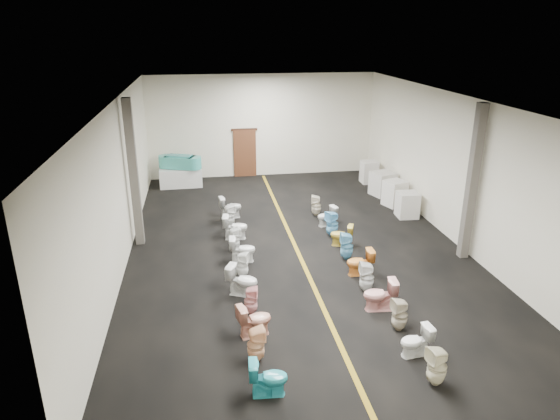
{
  "coord_description": "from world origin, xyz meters",
  "views": [
    {
      "loc": [
        -2.69,
        -13.86,
        6.39
      ],
      "look_at": [
        -0.31,
        1.0,
        0.84
      ],
      "focal_mm": 32.0,
      "sensor_mm": 36.0,
      "label": 1
    }
  ],
  "objects_px": {
    "appliance_crate_d": "(369,172)",
    "toilet_right_0": "(437,366)",
    "bathtub": "(180,162)",
    "toilet_left_9": "(229,216)",
    "appliance_crate_b": "(395,193)",
    "appliance_crate_c": "(383,184)",
    "toilet_left_5": "(242,265)",
    "toilet_left_10": "(230,207)",
    "toilet_right_4": "(367,277)",
    "toilet_right_10": "(316,206)",
    "appliance_crate_a": "(407,205)",
    "toilet_right_2": "(400,315)",
    "toilet_left_1": "(256,345)",
    "toilet_left_7": "(234,239)",
    "toilet_right_9": "(327,216)",
    "toilet_right_1": "(416,341)",
    "toilet_left_6": "(242,249)",
    "toilet_left_0": "(268,378)",
    "toilet_left_3": "(251,301)",
    "toilet_right_5": "(360,262)",
    "toilet_right_6": "(347,246)",
    "toilet_right_8": "(332,224)",
    "toilet_right_7": "(342,235)",
    "toilet_left_4": "(243,281)",
    "toilet_left_2": "(254,320)",
    "toilet_right_3": "(380,295)",
    "toilet_left_8": "(235,227)"
  },
  "relations": [
    {
      "from": "toilet_left_3",
      "to": "toilet_right_6",
      "type": "distance_m",
      "value": 3.94
    },
    {
      "from": "toilet_left_4",
      "to": "toilet_left_9",
      "type": "height_order",
      "value": "toilet_left_9"
    },
    {
      "from": "toilet_right_0",
      "to": "toilet_right_2",
      "type": "relative_size",
      "value": 1.05
    },
    {
      "from": "toilet_left_4",
      "to": "toilet_right_7",
      "type": "relative_size",
      "value": 1.13
    },
    {
      "from": "bathtub",
      "to": "appliance_crate_a",
      "type": "distance_m",
      "value": 9.47
    },
    {
      "from": "toilet_left_6",
      "to": "toilet_right_9",
      "type": "distance_m",
      "value": 3.84
    },
    {
      "from": "appliance_crate_a",
      "to": "toilet_left_7",
      "type": "xyz_separation_m",
      "value": [
        -6.28,
        -1.89,
        -0.08
      ]
    },
    {
      "from": "toilet_left_9",
      "to": "toilet_right_0",
      "type": "relative_size",
      "value": 0.98
    },
    {
      "from": "toilet_left_2",
      "to": "toilet_right_10",
      "type": "distance_m",
      "value": 7.62
    },
    {
      "from": "appliance_crate_b",
      "to": "appliance_crate_d",
      "type": "xyz_separation_m",
      "value": [
        0.0,
        2.99,
        -0.01
      ]
    },
    {
      "from": "toilet_right_0",
      "to": "bathtub",
      "type": "bearing_deg",
      "value": -169.16
    },
    {
      "from": "toilet_left_1",
      "to": "toilet_left_10",
      "type": "xyz_separation_m",
      "value": [
        0.02,
        8.19,
        0.01
      ]
    },
    {
      "from": "appliance_crate_c",
      "to": "toilet_right_10",
      "type": "height_order",
      "value": "appliance_crate_c"
    },
    {
      "from": "bathtub",
      "to": "appliance_crate_d",
      "type": "distance_m",
      "value": 8.09
    },
    {
      "from": "toilet_left_2",
      "to": "toilet_right_10",
      "type": "bearing_deg",
      "value": -37.41
    },
    {
      "from": "toilet_left_8",
      "to": "toilet_right_5",
      "type": "distance_m",
      "value": 4.38
    },
    {
      "from": "toilet_left_3",
      "to": "toilet_right_2",
      "type": "distance_m",
      "value": 3.41
    },
    {
      "from": "appliance_crate_b",
      "to": "toilet_right_4",
      "type": "relative_size",
      "value": 1.2
    },
    {
      "from": "toilet_right_1",
      "to": "toilet_left_6",
      "type": "bearing_deg",
      "value": -154.21
    },
    {
      "from": "appliance_crate_a",
      "to": "appliance_crate_d",
      "type": "xyz_separation_m",
      "value": [
        0.0,
        4.2,
        0.02
      ]
    },
    {
      "from": "toilet_right_1",
      "to": "toilet_right_6",
      "type": "relative_size",
      "value": 0.83
    },
    {
      "from": "toilet_left_7",
      "to": "toilet_right_8",
      "type": "relative_size",
      "value": 0.86
    },
    {
      "from": "toilet_left_5",
      "to": "toilet_right_4",
      "type": "distance_m",
      "value": 3.32
    },
    {
      "from": "toilet_left_3",
      "to": "toilet_right_5",
      "type": "xyz_separation_m",
      "value": [
        3.13,
        1.5,
        0.02
      ]
    },
    {
      "from": "toilet_right_3",
      "to": "toilet_left_6",
      "type": "bearing_deg",
      "value": -130.74
    },
    {
      "from": "appliance_crate_d",
      "to": "toilet_left_6",
      "type": "relative_size",
      "value": 1.26
    },
    {
      "from": "appliance_crate_b",
      "to": "appliance_crate_c",
      "type": "relative_size",
      "value": 1.03
    },
    {
      "from": "appliance_crate_c",
      "to": "toilet_left_8",
      "type": "height_order",
      "value": "appliance_crate_c"
    },
    {
      "from": "toilet_left_4",
      "to": "toilet_left_9",
      "type": "distance_m",
      "value": 4.6
    },
    {
      "from": "toilet_left_9",
      "to": "toilet_right_8",
      "type": "xyz_separation_m",
      "value": [
        3.23,
        -1.3,
        0.03
      ]
    },
    {
      "from": "appliance_crate_c",
      "to": "toilet_right_1",
      "type": "distance_m",
      "value": 10.55
    },
    {
      "from": "toilet_left_5",
      "to": "toilet_left_10",
      "type": "relative_size",
      "value": 0.91
    },
    {
      "from": "toilet_left_10",
      "to": "toilet_right_5",
      "type": "height_order",
      "value": "toilet_left_10"
    },
    {
      "from": "toilet_right_4",
      "to": "toilet_right_10",
      "type": "relative_size",
      "value": 1.06
    },
    {
      "from": "appliance_crate_c",
      "to": "toilet_left_0",
      "type": "xyz_separation_m",
      "value": [
        -6.12,
        -10.79,
        -0.11
      ]
    },
    {
      "from": "toilet_left_1",
      "to": "appliance_crate_a",
      "type": "bearing_deg",
      "value": -48.17
    },
    {
      "from": "appliance_crate_a",
      "to": "toilet_right_0",
      "type": "xyz_separation_m",
      "value": [
        -2.96,
        -8.54,
        -0.04
      ]
    },
    {
      "from": "appliance_crate_d",
      "to": "toilet_right_10",
      "type": "relative_size",
      "value": 1.25
    },
    {
      "from": "appliance_crate_b",
      "to": "toilet_right_2",
      "type": "relative_size",
      "value": 1.25
    },
    {
      "from": "appliance_crate_d",
      "to": "toilet_right_10",
      "type": "height_order",
      "value": "appliance_crate_d"
    },
    {
      "from": "toilet_left_1",
      "to": "toilet_right_0",
      "type": "bearing_deg",
      "value": -118.26
    },
    {
      "from": "toilet_right_0",
      "to": "toilet_right_7",
      "type": "distance_m",
      "value": 6.46
    },
    {
      "from": "appliance_crate_c",
      "to": "toilet_right_7",
      "type": "height_order",
      "value": "appliance_crate_c"
    },
    {
      "from": "toilet_left_7",
      "to": "toilet_right_9",
      "type": "bearing_deg",
      "value": -88.37
    },
    {
      "from": "appliance_crate_a",
      "to": "toilet_right_4",
      "type": "bearing_deg",
      "value": -122.44
    },
    {
      "from": "toilet_left_2",
      "to": "toilet_right_2",
      "type": "relative_size",
      "value": 0.99
    },
    {
      "from": "toilet_left_0",
      "to": "toilet_right_1",
      "type": "bearing_deg",
      "value": -73.63
    },
    {
      "from": "appliance_crate_c",
      "to": "toilet_left_9",
      "type": "xyz_separation_m",
      "value": [
        -6.31,
        -2.48,
        -0.07
      ]
    },
    {
      "from": "appliance_crate_d",
      "to": "toilet_right_0",
      "type": "height_order",
      "value": "appliance_crate_d"
    },
    {
      "from": "appliance_crate_a",
      "to": "toilet_left_3",
      "type": "bearing_deg",
      "value": -138.15
    }
  ]
}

